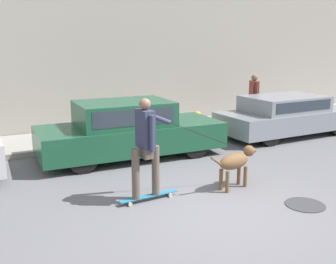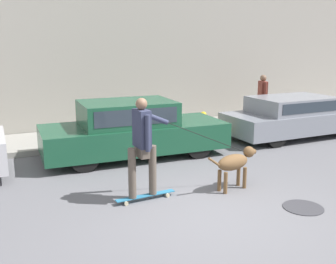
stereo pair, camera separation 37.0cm
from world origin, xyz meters
TOP-DOWN VIEW (x-y plane):
  - ground_plane at (0.00, 0.00)m, footprint 36.00×36.00m
  - back_wall at (0.00, 6.77)m, footprint 32.00×0.30m
  - sidewalk_curb at (0.00, 5.58)m, footprint 30.00×2.05m
  - parked_car_1 at (-0.07, 3.56)m, footprint 4.36×1.84m
  - parked_car_2 at (4.86, 3.56)m, footprint 4.24×1.72m
  - dog at (0.92, 0.74)m, footprint 1.15×0.42m
  - skateboarder at (-0.80, 0.93)m, footprint 2.59×0.55m
  - pedestrian_with_bag at (4.85, 5.05)m, footprint 0.33×0.65m
  - manhole_cover at (1.47, -0.46)m, footprint 0.66×0.66m
  - fire_hydrant at (2.27, 4.30)m, footprint 0.18×0.18m

SIDE VIEW (x-z plane):
  - ground_plane at x=0.00m, z-range 0.00..0.00m
  - manhole_cover at x=1.47m, z-range 0.00..0.01m
  - sidewalk_curb at x=0.00m, z-range 0.00..0.14m
  - fire_hydrant at x=2.27m, z-range 0.02..0.82m
  - dog at x=0.92m, z-range 0.13..0.89m
  - parked_car_2 at x=4.86m, z-range 0.00..1.17m
  - parked_car_1 at x=-0.07m, z-range -0.03..1.31m
  - pedestrian_with_bag at x=4.85m, z-range 0.22..1.75m
  - skateboarder at x=-0.80m, z-range 0.13..1.91m
  - back_wall at x=0.00m, z-range 0.00..5.63m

